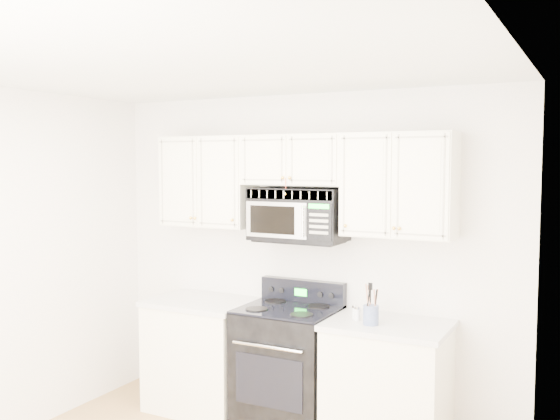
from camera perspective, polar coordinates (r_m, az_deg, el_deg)
The scene contains 9 objects.
room at distance 3.59m, azimuth -9.75°, elevation -7.87°, with size 3.51×3.51×2.61m.
base_cabinet_left at distance 5.39m, azimuth -7.06°, elevation -13.25°, with size 0.86×0.65×0.92m.
base_cabinet_right at distance 4.72m, azimuth 9.82°, elevation -15.91°, with size 0.86×0.65×0.92m.
range at distance 4.99m, azimuth 0.76°, elevation -13.99°, with size 0.73×0.66×1.11m.
upper_cabinets at distance 4.86m, azimuth 1.56°, elevation 2.93°, with size 2.44×0.37×0.75m.
microwave at distance 4.84m, azimuth 1.68°, elevation -0.39°, with size 0.74×0.42×0.41m.
utensil_crock at distance 4.47m, azimuth 8.32°, elevation -9.37°, with size 0.11×0.11×0.29m.
shaker_salt at distance 4.62m, azimuth 6.87°, elevation -9.25°, with size 0.04×0.04×0.10m.
shaker_pepper at distance 4.57m, azimuth 7.08°, elevation -9.38°, with size 0.04×0.04×0.10m.
Camera 1 is at (2.13, -2.78, 2.06)m, focal length 40.00 mm.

